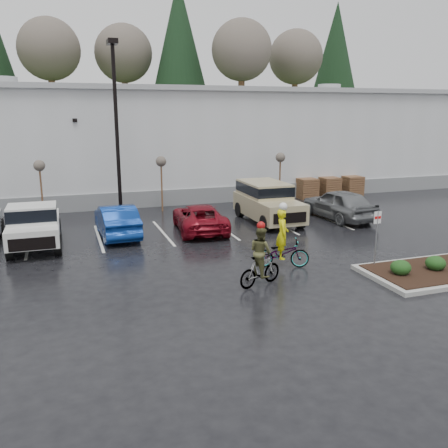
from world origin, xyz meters
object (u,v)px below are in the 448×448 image
object	(u,v)px
suv_tan	(268,203)
cyclist_olive	(260,262)
sapling_mid	(161,164)
pallet_stack_c	(352,186)
pallet_stack_a	(307,188)
pallet_stack_b	(329,187)
fire_lane_sign	(377,232)
lamppost	(116,111)
car_red	(199,218)
car_blue	(117,220)
pickup_white	(35,223)
cyclist_hivis	(282,248)
sapling_east	(280,160)
car_grey	(339,204)
sapling_west	(40,169)

from	to	relation	value
suv_tan	cyclist_olive	world-z (taller)	cyclist_olive
sapling_mid	pallet_stack_c	xyz separation A→B (m)	(13.50, 1.00, -2.05)
pallet_stack_a	suv_tan	bearing A→B (deg)	-133.78
pallet_stack_b	fire_lane_sign	xyz separation A→B (m)	(-6.40, -13.80, 0.73)
pallet_stack_c	suv_tan	size ratio (longest dim) A/B	0.26
lamppost	car_red	world-z (taller)	lamppost
lamppost	cyclist_olive	bearing A→B (deg)	-75.42
suv_tan	car_blue	bearing A→B (deg)	-177.50
car_red	cyclist_olive	distance (m)	7.83
pallet_stack_a	pickup_white	bearing A→B (deg)	-159.12
pallet_stack_b	car_blue	bearing A→B (deg)	-158.44
pickup_white	car_red	bearing A→B (deg)	1.28
car_red	sapling_mid	bearing A→B (deg)	-75.86
pallet_stack_c	cyclist_hivis	bearing A→B (deg)	-132.24
lamppost	car_red	size ratio (longest dim) A/B	1.94
pallet_stack_b	pallet_stack_c	distance (m)	1.80
sapling_mid	pallet_stack_a	world-z (taller)	sapling_mid
sapling_east	pickup_white	world-z (taller)	sapling_east
sapling_mid	pallet_stack_c	bearing A→B (deg)	4.24
pallet_stack_b	cyclist_hivis	world-z (taller)	cyclist_hivis
sapling_east	pallet_stack_c	size ratio (longest dim) A/B	2.37
car_red	car_grey	size ratio (longest dim) A/B	0.98
lamppost	sapling_west	world-z (taller)	lamppost
pallet_stack_b	pallet_stack_c	xyz separation A→B (m)	(1.80, 0.00, 0.00)
pickup_white	car_blue	size ratio (longest dim) A/B	1.15
pallet_stack_b	car_grey	world-z (taller)	car_grey
sapling_west	fire_lane_sign	world-z (taller)	sapling_west
pallet_stack_a	suv_tan	xyz separation A→B (m)	(-5.29, -5.52, 0.35)
sapling_west	pallet_stack_c	size ratio (longest dim) A/B	2.37
pallet_stack_b	cyclist_olive	distance (m)	17.87
sapling_mid	cyclist_olive	size ratio (longest dim) A/B	1.45
sapling_mid	cyclist_olive	bearing A→B (deg)	-87.25
cyclist_olive	lamppost	bearing A→B (deg)	-5.25
lamppost	car_red	distance (m)	7.32
cyclist_hivis	sapling_east	bearing A→B (deg)	-5.23
lamppost	pallet_stack_b	distance (m)	15.19
pallet_stack_c	car_grey	bearing A→B (deg)	-128.80
lamppost	suv_tan	distance (m)	9.28
car_red	car_grey	distance (m)	7.82
pallet_stack_a	car_blue	distance (m)	14.39
fire_lane_sign	pickup_white	size ratio (longest dim) A/B	0.42
fire_lane_sign	pickup_white	world-z (taller)	fire_lane_sign
sapling_east	suv_tan	size ratio (longest dim) A/B	0.63
cyclist_olive	cyclist_hivis	bearing A→B (deg)	-64.88
pickup_white	sapling_west	bearing A→B (deg)	88.18
pickup_white	pallet_stack_b	bearing A→B (deg)	19.09
sapling_west	pallet_stack_b	xyz separation A→B (m)	(18.20, 1.00, -2.05)
sapling_east	car_blue	distance (m)	11.87
pallet_stack_c	cyclist_olive	bearing A→B (deg)	-132.56
pallet_stack_a	cyclist_hivis	xyz separation A→B (m)	(-7.85, -12.50, 0.08)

